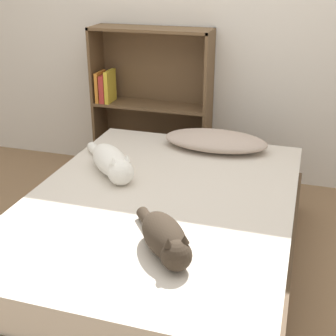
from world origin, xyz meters
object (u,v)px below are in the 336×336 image
at_px(pillow, 215,141).
at_px(bookshelf, 151,102).
at_px(bed, 160,235).
at_px(cat_light, 112,162).
at_px(cat_dark, 165,238).

relative_size(pillow, bookshelf, 0.59).
xyz_separation_m(bed, cat_light, (-0.34, 0.19, 0.29)).
bearing_deg(bed, cat_light, 151.38).
bearing_deg(cat_dark, bookshelf, 163.03).
relative_size(bed, cat_dark, 4.36).
bearing_deg(pillow, cat_dark, -88.08).
relative_size(bed, bookshelf, 1.67).
bearing_deg(bookshelf, cat_dark, -69.25).
xyz_separation_m(pillow, cat_dark, (0.04, -1.19, 0.02)).
bearing_deg(pillow, cat_light, -131.11).
distance_m(pillow, cat_dark, 1.19).
bearing_deg(cat_light, pillow, 96.47).
height_order(bed, pillow, pillow).
distance_m(cat_light, cat_dark, 0.82).
height_order(cat_light, bookshelf, bookshelf).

